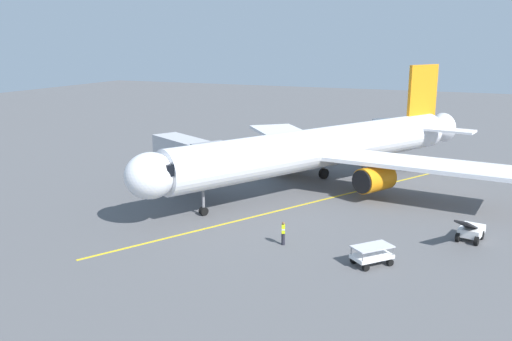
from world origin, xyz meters
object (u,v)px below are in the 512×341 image
Objects in this scene: jet_bridge at (194,156)px; baggage_cart_portside at (372,255)px; ground_crew_marshaller at (283,233)px; airplane at (324,148)px; tug_near_nose at (404,163)px; belt_loader_starboard_side at (471,231)px.

baggage_cart_portside is (-18.38, 9.39, -3.11)m from jet_bridge.
jet_bridge is 14.84m from ground_crew_marshaller.
airplane is 16.11m from ground_crew_marshaller.
ground_crew_marshaller is 27.66m from tug_near_nose.
belt_loader_starboard_side is at bearing 174.96° from jet_bridge.
tug_near_nose is 28.40m from baggage_cart_portside.
tug_near_nose is at bearing -98.96° from ground_crew_marshaller.
belt_loader_starboard_side reaches higher than ground_crew_marshaller.
jet_bridge is 25.11m from tug_near_nose.
belt_loader_starboard_side is at bearing 110.36° from tug_near_nose.
airplane is at bearing -144.19° from jet_bridge.
tug_near_nose is 22.45m from belt_loader_starboard_side.
airplane is 21.60× the size of ground_crew_marshaller.
ground_crew_marshaller is at bearing 27.38° from belt_loader_starboard_side.
ground_crew_marshaller is (-1.77, 15.71, -3.12)m from airplane.
tug_near_nose is at bearing -85.61° from baggage_cart_portside.
baggage_cart_portside is (-6.49, 0.99, -0.23)m from ground_crew_marshaller.
belt_loader_starboard_side is at bearing 145.83° from airplane.
ground_crew_marshaller is at bearing -8.71° from baggage_cart_portside.
belt_loader_starboard_side is (-5.64, -7.27, 0.06)m from baggage_cart_portside.
jet_bridge is 24.31m from belt_loader_starboard_side.
airplane reaches higher than tug_near_nose.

